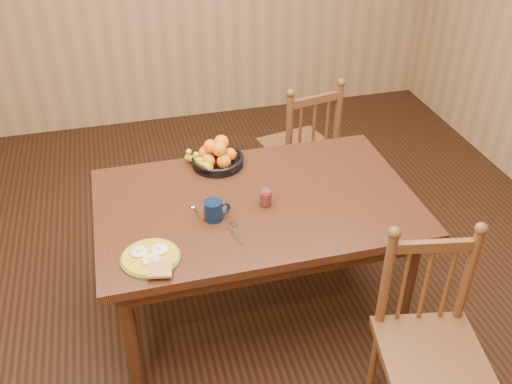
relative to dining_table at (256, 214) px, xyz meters
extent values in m
cube|color=black|center=(0.00, 0.00, -0.67)|extent=(4.50, 5.00, 0.01)
cube|color=black|center=(0.00, 0.00, 0.06)|extent=(1.60, 1.00, 0.04)
cube|color=black|center=(0.00, 0.42, -0.01)|extent=(1.40, 0.04, 0.10)
cube|color=black|center=(0.00, -0.42, -0.01)|extent=(1.40, 0.04, 0.10)
cube|color=black|center=(0.72, 0.00, -0.01)|extent=(0.04, 0.84, 0.10)
cube|color=black|center=(-0.72, 0.00, -0.01)|extent=(0.04, 0.84, 0.10)
cylinder|color=black|center=(-0.70, -0.40, -0.31)|extent=(0.07, 0.07, 0.70)
cylinder|color=black|center=(0.70, -0.40, -0.31)|extent=(0.07, 0.07, 0.70)
cylinder|color=black|center=(-0.70, 0.40, -0.31)|extent=(0.07, 0.07, 0.70)
cylinder|color=black|center=(0.70, 0.40, -0.31)|extent=(0.07, 0.07, 0.70)
cube|color=#4B2D16|center=(0.54, 0.95, -0.22)|extent=(0.51, 0.50, 0.04)
cylinder|color=#4B2D16|center=(0.69, 1.15, -0.45)|extent=(0.04, 0.04, 0.43)
cylinder|color=#4B2D16|center=(0.33, 1.08, -0.45)|extent=(0.04, 0.04, 0.43)
cylinder|color=#4B2D16|center=(0.75, 0.82, -0.45)|extent=(0.04, 0.04, 0.43)
cylinder|color=#4B2D16|center=(0.40, 0.75, -0.45)|extent=(0.04, 0.04, 0.43)
cylinder|color=#4B2D16|center=(0.76, 0.80, 0.04)|extent=(0.04, 0.04, 0.52)
cylinder|color=#4B2D16|center=(0.40, 0.73, 0.04)|extent=(0.04, 0.04, 0.52)
cylinder|color=#4B2D16|center=(0.58, 0.76, -0.01)|extent=(0.02, 0.02, 0.40)
cube|color=#4B2D16|center=(0.58, 0.76, 0.22)|extent=(0.36, 0.10, 0.05)
cube|color=#4B2D16|center=(0.55, -0.88, -0.21)|extent=(0.51, 0.49, 0.04)
cylinder|color=#4B2D16|center=(0.40, -0.68, -0.45)|extent=(0.04, 0.04, 0.43)
cylinder|color=#4B2D16|center=(0.76, -0.75, -0.45)|extent=(0.04, 0.04, 0.43)
cylinder|color=#4B2D16|center=(0.41, -0.66, 0.05)|extent=(0.04, 0.04, 0.52)
cylinder|color=#4B2D16|center=(0.76, -0.73, 0.05)|extent=(0.04, 0.04, 0.52)
cylinder|color=#4B2D16|center=(0.59, -0.70, 0.00)|extent=(0.02, 0.02, 0.40)
cube|color=#4B2D16|center=(0.59, -0.70, 0.23)|extent=(0.36, 0.10, 0.05)
cylinder|color=#59601E|center=(-0.56, -0.32, 0.09)|extent=(0.26, 0.26, 0.01)
cylinder|color=#B89617|center=(-0.56, -0.32, 0.10)|extent=(0.24, 0.24, 0.01)
ellipsoid|color=silver|center=(-0.61, -0.28, 0.11)|extent=(0.08, 0.08, 0.01)
cube|color=#F2E08C|center=(-0.61, -0.28, 0.12)|extent=(0.02, 0.02, 0.01)
ellipsoid|color=silver|center=(-0.52, -0.29, 0.11)|extent=(0.08, 0.08, 0.01)
cube|color=#F2E08C|center=(-0.52, -0.29, 0.12)|extent=(0.02, 0.02, 0.01)
ellipsoid|color=silver|center=(-0.56, -0.35, 0.11)|extent=(0.08, 0.08, 0.01)
cube|color=#F2E08C|center=(-0.56, -0.35, 0.12)|extent=(0.02, 0.02, 0.01)
cube|color=brown|center=(-0.53, -0.42, 0.11)|extent=(0.12, 0.12, 0.01)
cube|color=silver|center=(-0.17, -0.25, 0.09)|extent=(0.05, 0.14, 0.00)
cube|color=silver|center=(-0.15, -0.17, 0.09)|extent=(0.04, 0.05, 0.00)
cube|color=silver|center=(-0.30, -0.05, 0.09)|extent=(0.03, 0.12, 0.00)
ellipsoid|color=silver|center=(-0.32, 0.03, 0.09)|extent=(0.03, 0.04, 0.01)
cylinder|color=black|center=(-0.24, -0.10, 0.13)|extent=(0.09, 0.09, 0.10)
torus|color=black|center=(-0.18, -0.10, 0.13)|extent=(0.07, 0.04, 0.07)
cylinder|color=black|center=(-0.24, -0.10, 0.18)|extent=(0.08, 0.08, 0.00)
cylinder|color=silver|center=(0.04, -0.05, 0.13)|extent=(0.06, 0.06, 0.09)
cylinder|color=maroon|center=(0.04, -0.05, 0.12)|extent=(0.05, 0.05, 0.07)
cylinder|color=black|center=(-0.12, 0.38, 0.09)|extent=(0.28, 0.28, 0.02)
torus|color=black|center=(-0.12, 0.38, 0.13)|extent=(0.29, 0.29, 0.02)
cylinder|color=black|center=(-0.12, 0.38, 0.09)|extent=(0.10, 0.10, 0.01)
sphere|color=orange|center=(-0.05, 0.38, 0.14)|extent=(0.07, 0.07, 0.07)
sphere|color=orange|center=(-0.10, 0.45, 0.14)|extent=(0.08, 0.08, 0.08)
sphere|color=orange|center=(-0.18, 0.42, 0.15)|extent=(0.08, 0.08, 0.08)
sphere|color=orange|center=(-0.18, 0.34, 0.14)|extent=(0.07, 0.07, 0.07)
sphere|color=orange|center=(-0.10, 0.31, 0.14)|extent=(0.08, 0.08, 0.08)
sphere|color=orange|center=(-0.09, 0.41, 0.21)|extent=(0.08, 0.08, 0.08)
sphere|color=orange|center=(-0.15, 0.39, 0.20)|extent=(0.07, 0.07, 0.07)
sphere|color=orange|center=(-0.11, 0.34, 0.21)|extent=(0.08, 0.08, 0.08)
cylinder|color=yellow|center=(-0.21, 0.34, 0.13)|extent=(0.10, 0.17, 0.07)
cylinder|color=yellow|center=(-0.23, 0.39, 0.13)|extent=(0.14, 0.15, 0.07)
camera|label=1|loc=(-0.59, -2.27, 1.75)|focal=40.00mm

